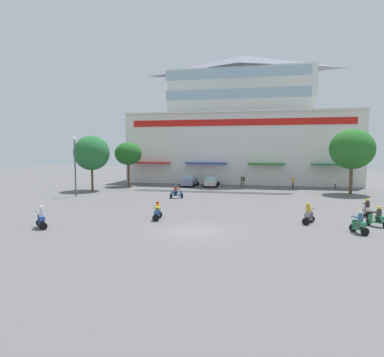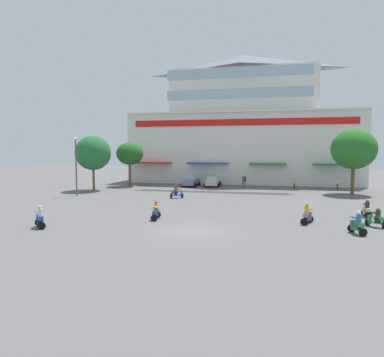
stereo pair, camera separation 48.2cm
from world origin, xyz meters
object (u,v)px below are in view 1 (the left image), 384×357
(scooter_rider_2, at_px, (367,209))
(pedestrian_1, at_px, (335,183))
(parked_car_0, at_px, (189,181))
(pedestrian_0, at_px, (242,180))
(plaza_tree_0, at_px, (92,153))
(scooter_rider_8, at_px, (176,193))
(parked_car_1, at_px, (211,181))
(scooter_rider_1, at_px, (309,215))
(scooter_rider_3, at_px, (359,224))
(scooter_rider_7, at_px, (377,218))
(pedestrian_3, at_px, (244,181))
(plaza_tree_2, at_px, (128,154))
(streetlamp_near, at_px, (75,162))
(scooter_rider_4, at_px, (157,212))
(scooter_rider_0, at_px, (41,219))
(pedestrian_2, at_px, (293,182))
(plaza_tree_1, at_px, (352,149))

(scooter_rider_2, xyz_separation_m, pedestrian_1, (0.77, 19.04, 0.34))
(parked_car_0, bearing_deg, pedestrian_0, 12.59)
(plaza_tree_0, bearing_deg, pedestrian_0, 26.63)
(scooter_rider_2, xyz_separation_m, pedestrian_0, (-11.58, 20.57, 0.35))
(scooter_rider_2, relative_size, scooter_rider_8, 1.00)
(parked_car_1, distance_m, scooter_rider_1, 25.73)
(parked_car_1, relative_size, scooter_rider_2, 2.96)
(scooter_rider_3, height_order, pedestrian_0, pedestrian_0)
(scooter_rider_7, distance_m, pedestrian_3, 25.24)
(plaza_tree_2, xyz_separation_m, streetlamp_near, (-1.53, -11.59, -0.74))
(plaza_tree_0, relative_size, streetlamp_near, 1.05)
(scooter_rider_2, bearing_deg, scooter_rider_7, -93.28)
(plaza_tree_2, relative_size, scooter_rider_2, 4.22)
(plaza_tree_2, xyz_separation_m, scooter_rider_4, (11.59, -22.05, -4.07))
(scooter_rider_0, distance_m, pedestrian_3, 30.52)
(pedestrian_1, relative_size, pedestrian_2, 1.03)
(scooter_rider_1, bearing_deg, scooter_rider_7, 0.34)
(parked_car_1, distance_m, pedestrian_3, 4.67)
(scooter_rider_2, height_order, scooter_rider_7, scooter_rider_2)
(pedestrian_3, bearing_deg, scooter_rider_8, -117.60)
(plaza_tree_0, xyz_separation_m, scooter_rider_7, (29.74, -15.01, -4.24))
(scooter_rider_8, bearing_deg, pedestrian_1, 33.54)
(scooter_rider_0, height_order, scooter_rider_8, scooter_rider_0)
(plaza_tree_2, distance_m, scooter_rider_1, 31.24)
(plaza_tree_1, xyz_separation_m, streetlamp_near, (-30.81, -9.06, -1.43))
(scooter_rider_7, relative_size, scooter_rider_8, 0.98)
(plaza_tree_2, distance_m, scooter_rider_2, 32.79)
(pedestrian_0, bearing_deg, scooter_rider_2, -60.63)
(parked_car_0, xyz_separation_m, scooter_rider_8, (1.30, -12.06, -0.21))
(pedestrian_1, bearing_deg, scooter_rider_3, -96.12)
(plaza_tree_1, distance_m, scooter_rider_1, 20.24)
(parked_car_0, bearing_deg, scooter_rider_3, -56.00)
(plaza_tree_1, relative_size, pedestrian_0, 4.70)
(plaza_tree_2, bearing_deg, scooter_rider_3, -42.65)
(streetlamp_near, bearing_deg, plaza_tree_2, 82.49)
(plaza_tree_0, relative_size, plaza_tree_2, 1.12)
(parked_car_0, distance_m, pedestrian_1, 19.62)
(plaza_tree_2, xyz_separation_m, scooter_rider_3, (25.56, -23.55, -4.03))
(parked_car_0, height_order, scooter_rider_0, parked_car_0)
(streetlamp_near, bearing_deg, scooter_rider_0, -67.16)
(pedestrian_0, height_order, pedestrian_3, pedestrian_3)
(parked_car_0, distance_m, streetlamp_near, 16.89)
(parked_car_0, xyz_separation_m, pedestrian_0, (7.27, 1.62, 0.14))
(pedestrian_3, distance_m, streetlamp_near, 22.43)
(scooter_rider_3, xyz_separation_m, pedestrian_2, (-2.69, 25.00, 0.30))
(pedestrian_3, bearing_deg, parked_car_1, 173.89)
(parked_car_0, relative_size, pedestrian_0, 2.40)
(scooter_rider_0, bearing_deg, scooter_rider_7, 13.83)
(plaza_tree_2, bearing_deg, plaza_tree_0, -112.10)
(plaza_tree_2, height_order, scooter_rider_4, plaza_tree_2)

